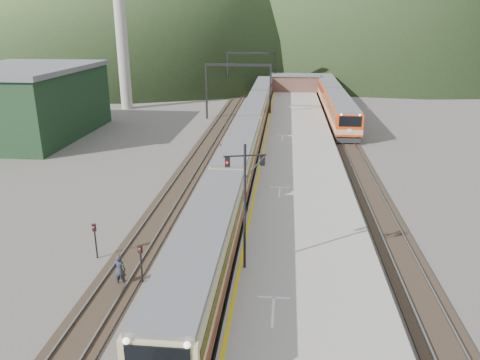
# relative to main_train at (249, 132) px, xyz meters

# --- Properties ---
(track_main) EXTENTS (2.60, 200.00, 0.23)m
(track_main) POSITION_rel_main_train_xyz_m (0.00, 1.31, -1.88)
(track_main) COLOR black
(track_main) RESTS_ON ground
(track_far) EXTENTS (2.60, 200.00, 0.23)m
(track_far) POSITION_rel_main_train_xyz_m (-5.00, 1.31, -1.88)
(track_far) COLOR black
(track_far) RESTS_ON ground
(track_second) EXTENTS (2.60, 200.00, 0.23)m
(track_second) POSITION_rel_main_train_xyz_m (11.50, 1.31, -1.88)
(track_second) COLOR black
(track_second) RESTS_ON ground
(platform) EXTENTS (8.00, 100.00, 1.00)m
(platform) POSITION_rel_main_train_xyz_m (5.60, -0.69, -1.45)
(platform) COLOR gray
(platform) RESTS_ON ground
(gantry_near) EXTENTS (9.55, 0.25, 8.00)m
(gantry_near) POSITION_rel_main_train_xyz_m (-2.85, 16.31, 3.64)
(gantry_near) COLOR black
(gantry_near) RESTS_ON ground
(gantry_far) EXTENTS (9.55, 0.25, 8.00)m
(gantry_far) POSITION_rel_main_train_xyz_m (-2.85, 41.31, 3.64)
(gantry_far) COLOR black
(gantry_far) RESTS_ON ground
(warehouse) EXTENTS (14.50, 20.50, 8.60)m
(warehouse) POSITION_rel_main_train_xyz_m (-28.00, 3.31, 2.37)
(warehouse) COLOR black
(warehouse) RESTS_ON ground
(smokestack) EXTENTS (1.80, 1.80, 30.00)m
(smokestack) POSITION_rel_main_train_xyz_m (-22.00, 23.31, 13.05)
(smokestack) COLOR #9E998E
(smokestack) RESTS_ON ground
(station_shed) EXTENTS (9.40, 4.40, 3.10)m
(station_shed) POSITION_rel_main_train_xyz_m (5.60, 39.31, 0.62)
(station_shed) COLOR brown
(station_shed) RESTS_ON platform
(main_train) EXTENTS (2.81, 77.11, 3.43)m
(main_train) POSITION_rel_main_train_xyz_m (0.00, 0.00, 0.00)
(main_train) COLOR tan
(main_train) RESTS_ON track_main
(second_train) EXTENTS (3.11, 42.26, 3.79)m
(second_train) POSITION_rel_main_train_xyz_m (11.50, 23.72, 0.18)
(second_train) COLOR #D63D0A
(second_train) RESTS_ON track_second
(signal_mast) EXTENTS (2.15, 0.69, 6.98)m
(signal_mast) POSITION_rel_main_train_xyz_m (2.11, -28.67, 3.31)
(signal_mast) COLOR black
(signal_mast) RESTS_ON platform
(short_signal_a) EXTENTS (0.26, 0.22, 2.27)m
(short_signal_a) POSITION_rel_main_train_xyz_m (-3.58, -29.13, -0.48)
(short_signal_a) COLOR black
(short_signal_a) RESTS_ON ground
(short_signal_b) EXTENTS (0.24, 0.19, 2.27)m
(short_signal_b) POSITION_rel_main_train_xyz_m (-2.15, -7.12, -0.48)
(short_signal_b) COLOR black
(short_signal_b) RESTS_ON ground
(short_signal_c) EXTENTS (0.25, 0.20, 2.27)m
(short_signal_c) POSITION_rel_main_train_xyz_m (-7.17, -26.67, -0.48)
(short_signal_c) COLOR black
(short_signal_c) RESTS_ON ground
(worker) EXTENTS (0.70, 0.49, 1.84)m
(worker) POSITION_rel_main_train_xyz_m (-4.68, -29.52, -1.03)
(worker) COLOR #262A34
(worker) RESTS_ON ground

